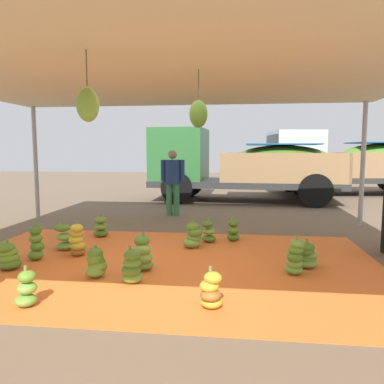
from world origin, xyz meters
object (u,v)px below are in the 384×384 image
object	(u,v)px
banana_bunch_8	(27,290)
banana_bunch_2	(193,236)
banana_bunch_7	(77,241)
banana_bunch_5	(211,291)
banana_bunch_13	(65,238)
banana_bunch_4	(307,256)
cargo_truck_main	(239,164)
banana_bunch_12	(8,256)
banana_bunch_10	(143,254)
banana_bunch_1	(101,227)
banana_bunch_0	(295,258)
banana_bunch_6	(208,232)
cargo_truck_far	(348,162)
banana_bunch_11	(233,231)
banana_bunch_14	(36,244)
worker_0	(173,178)
banana_bunch_15	(132,267)
banana_bunch_9	(96,263)

from	to	relation	value
banana_bunch_8	banana_bunch_2	bearing A→B (deg)	60.43
banana_bunch_7	banana_bunch_8	distance (m)	1.92
banana_bunch_5	banana_bunch_7	size ratio (longest dim) A/B	0.81
banana_bunch_2	banana_bunch_13	size ratio (longest dim) A/B	0.97
banana_bunch_4	cargo_truck_main	world-z (taller)	cargo_truck_main
banana_bunch_7	banana_bunch_12	xyz separation A→B (m)	(-0.69, -0.75, -0.06)
banana_bunch_4	banana_bunch_2	bearing A→B (deg)	152.69
banana_bunch_7	cargo_truck_main	world-z (taller)	cargo_truck_main
banana_bunch_10	banana_bunch_2	bearing A→B (deg)	67.27
banana_bunch_1	banana_bunch_8	xyz separation A→B (m)	(0.39, -3.23, -0.00)
banana_bunch_0	banana_bunch_12	xyz separation A→B (m)	(-3.98, -0.24, -0.05)
banana_bunch_2	banana_bunch_4	size ratio (longest dim) A/B	1.14
banana_bunch_8	banana_bunch_10	distance (m)	1.62
banana_bunch_6	cargo_truck_far	distance (m)	9.50
banana_bunch_0	banana_bunch_11	world-z (taller)	banana_bunch_0
banana_bunch_0	banana_bunch_12	distance (m)	3.98
banana_bunch_1	banana_bunch_14	world-z (taller)	banana_bunch_14
banana_bunch_4	banana_bunch_6	size ratio (longest dim) A/B	0.93
cargo_truck_far	worker_0	world-z (taller)	cargo_truck_far
banana_bunch_7	banana_bunch_14	bearing A→B (deg)	-151.18
banana_bunch_1	banana_bunch_2	bearing A→B (deg)	-17.89
banana_bunch_13	banana_bunch_15	xyz separation A→B (m)	(1.57, -1.41, 0.00)
banana_bunch_4	worker_0	xyz separation A→B (m)	(-2.64, 4.07, 0.80)
banana_bunch_14	banana_bunch_8	bearing A→B (deg)	-63.49
cargo_truck_far	worker_0	bearing A→B (deg)	-136.82
banana_bunch_8	banana_bunch_9	xyz separation A→B (m)	(0.40, 0.98, 0.01)
banana_bunch_8	banana_bunch_10	xyz separation A→B (m)	(0.94, 1.31, 0.05)
banana_bunch_12	banana_bunch_13	distance (m)	1.13
banana_bunch_7	banana_bunch_9	bearing A→B (deg)	-53.96
worker_0	banana_bunch_6	bearing A→B (deg)	-67.53
worker_0	banana_bunch_7	bearing A→B (deg)	-102.43
cargo_truck_far	banana_bunch_1	bearing A→B (deg)	-130.21
banana_bunch_6	cargo_truck_main	bearing A→B (deg)	84.33
banana_bunch_7	banana_bunch_10	size ratio (longest dim) A/B	1.04
banana_bunch_4	banana_bunch_8	size ratio (longest dim) A/B	0.96
banana_bunch_1	banana_bunch_11	world-z (taller)	banana_bunch_1
banana_bunch_13	banana_bunch_15	distance (m)	2.11
banana_bunch_8	banana_bunch_1	bearing A→B (deg)	96.91
banana_bunch_6	banana_bunch_8	distance (m)	3.49
banana_bunch_2	banana_bunch_8	xyz separation A→B (m)	(-1.49, -2.62, -0.03)
banana_bunch_5	banana_bunch_8	size ratio (longest dim) A/B	1.04
banana_bunch_5	cargo_truck_far	bearing A→B (deg)	68.23
banana_bunch_5	worker_0	size ratio (longest dim) A/B	0.27
banana_bunch_10	banana_bunch_13	distance (m)	1.83
banana_bunch_10	banana_bunch_14	size ratio (longest dim) A/B	0.93
banana_bunch_11	banana_bunch_14	bearing A→B (deg)	-152.15
banana_bunch_11	banana_bunch_7	bearing A→B (deg)	-152.36
banana_bunch_8	cargo_truck_main	size ratio (longest dim) A/B	0.07
banana_bunch_7	banana_bunch_12	size ratio (longest dim) A/B	1.30
banana_bunch_2	cargo_truck_main	bearing A→B (deg)	82.61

